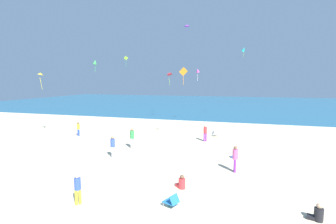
# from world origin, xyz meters

# --- Properties ---
(ground_plane) EXTENTS (120.00, 120.00, 0.00)m
(ground_plane) POSITION_xyz_m (0.00, 10.00, 0.00)
(ground_plane) COLOR beige
(ocean_water) EXTENTS (120.00, 60.00, 0.05)m
(ocean_water) POSITION_xyz_m (0.00, 52.75, 0.03)
(ocean_water) COLOR #236084
(ocean_water) RESTS_ON ground_plane
(beach_chair_far_left) EXTENTS (0.82, 0.75, 0.58)m
(beach_chair_far_left) POSITION_xyz_m (3.11, -1.42, 0.28)
(beach_chair_far_left) COLOR #2370B2
(beach_chair_far_left) RESTS_ON ground_plane
(beach_chair_near_camera) EXTENTS (0.78, 0.75, 0.55)m
(beach_chair_near_camera) POSITION_xyz_m (3.57, 13.63, 0.25)
(beach_chair_near_camera) COLOR white
(beach_chair_near_camera) RESTS_ON ground_plane
(cooler_box) EXTENTS (0.54, 0.39, 0.23)m
(cooler_box) POSITION_xyz_m (5.69, 6.75, 0.12)
(cooler_box) COLOR #2D56B7
(cooler_box) RESTS_ON ground_plane
(person_0) EXTENTS (0.43, 0.43, 1.59)m
(person_0) POSITION_xyz_m (2.92, 11.14, 0.92)
(person_0) COLOR purple
(person_0) RESTS_ON ground_plane
(person_1) EXTENTS (0.35, 0.35, 1.67)m
(person_1) POSITION_xyz_m (5.76, 3.78, 0.96)
(person_1) COLOR purple
(person_1) RESTS_ON ground_plane
(person_2) EXTENTS (0.35, 0.35, 1.61)m
(person_2) POSITION_xyz_m (-3.03, 4.33, 0.93)
(person_2) COLOR white
(person_2) RESTS_ON ground_plane
(person_3) EXTENTS (0.65, 0.47, 0.74)m
(person_3) POSITION_xyz_m (9.08, -0.84, 0.27)
(person_3) COLOR black
(person_3) RESTS_ON ground_plane
(person_4) EXTENTS (0.66, 0.62, 0.75)m
(person_4) POSITION_xyz_m (3.09, 0.57, 0.28)
(person_4) COLOR red
(person_4) RESTS_ON ground_plane
(person_5) EXTENTS (0.41, 0.41, 1.73)m
(person_5) POSITION_xyz_m (-2.70, 7.04, 1.00)
(person_5) COLOR white
(person_5) RESTS_ON ground_plane
(person_6) EXTENTS (0.41, 0.41, 1.45)m
(person_6) POSITION_xyz_m (-1.07, -2.43, 0.84)
(person_6) COLOR yellow
(person_6) RESTS_ON ground_plane
(person_7) EXTENTS (0.37, 0.37, 1.44)m
(person_7) POSITION_xyz_m (-10.02, 9.78, 0.83)
(person_7) COLOR blue
(person_7) RESTS_ON ground_plane
(kite_green) EXTENTS (0.53, 0.62, 1.57)m
(kite_green) POSITION_xyz_m (-11.44, 15.50, 8.01)
(kite_green) COLOR green
(kite_teal) EXTENTS (0.89, 0.87, 1.61)m
(kite_teal) POSITION_xyz_m (6.33, 28.00, 10.46)
(kite_teal) COLOR #1EADAD
(kite_yellow) EXTENTS (0.73, 0.69, 1.69)m
(kite_yellow) POSITION_xyz_m (-13.28, 8.63, 6.37)
(kite_yellow) COLOR yellow
(kite_purple) EXTENTS (0.89, 0.81, 1.07)m
(kite_purple) POSITION_xyz_m (-1.41, 22.88, 13.34)
(kite_purple) COLOR purple
(kite_lime) EXTENTS (0.67, 0.26, 1.64)m
(kite_lime) POSITION_xyz_m (-10.93, 23.16, 9.11)
(kite_lime) COLOR #99DB33
(kite_magenta) EXTENTS (0.63, 0.55, 1.67)m
(kite_magenta) POSITION_xyz_m (0.45, 21.23, 7.08)
(kite_magenta) COLOR #DB3DA8
(kite_orange) EXTENTS (0.73, 0.52, 1.66)m
(kite_orange) POSITION_xyz_m (0.79, 11.07, 6.50)
(kite_orange) COLOR orange
(kite_red) EXTENTS (0.95, 1.02, 1.98)m
(kite_red) POSITION_xyz_m (-4.11, 23.24, 6.74)
(kite_red) COLOR red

